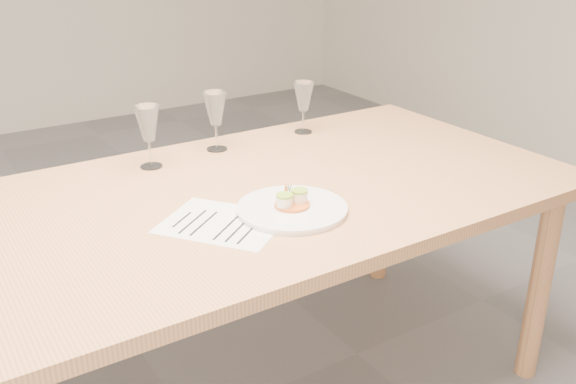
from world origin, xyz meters
TOP-DOWN VIEW (x-y plane):
  - dining_table at (0.00, 0.00)m, footprint 2.40×1.00m
  - dinner_plate at (0.26, -0.19)m, footprint 0.30×0.30m
  - recipe_sheet at (0.07, -0.15)m, footprint 0.37×0.38m
  - wine_glass_1 at (0.07, 0.34)m, footprint 0.08×0.08m
  - wine_glass_2 at (0.32, 0.37)m, footprint 0.08×0.08m
  - wine_glass_3 at (0.67, 0.38)m, footprint 0.08×0.08m

SIDE VIEW (x-z plane):
  - dining_table at x=0.00m, z-range 0.31..1.06m
  - recipe_sheet at x=0.07m, z-range 0.75..0.75m
  - dinner_plate at x=0.26m, z-range 0.72..0.80m
  - wine_glass_3 at x=0.67m, z-range 0.79..0.97m
  - wine_glass_1 at x=0.07m, z-range 0.79..0.99m
  - wine_glass_2 at x=0.32m, z-range 0.79..0.99m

